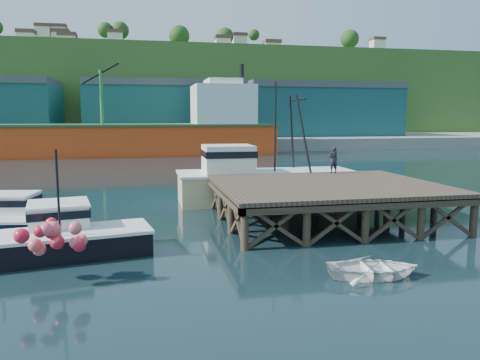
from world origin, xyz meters
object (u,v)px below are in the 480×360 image
object	(u,v)px
boat_navy	(7,221)
dinghy	(373,268)
trawler	(263,177)
dockworker	(333,160)
boat_black	(60,236)

from	to	relation	value
boat_navy	dinghy	size ratio (longest dim) A/B	1.97
trawler	dinghy	size ratio (longest dim) A/B	3.65
boat_navy	dinghy	world-z (taller)	boat_navy
boat_navy	dinghy	distance (m)	17.14
dockworker	boat_black	bearing A→B (deg)	17.47
dockworker	boat_navy	bearing A→B (deg)	3.23
boat_black	dinghy	world-z (taller)	boat_black
boat_navy	dockworker	xyz separation A→B (m)	(18.66, 4.30, 2.21)
trawler	boat_navy	bearing A→B (deg)	-155.02
trawler	dinghy	bearing A→B (deg)	-89.20
boat_navy	trawler	bearing A→B (deg)	34.17
dinghy	trawler	bearing A→B (deg)	9.19
dinghy	dockworker	size ratio (longest dim) A/B	1.92
boat_black	boat_navy	bearing A→B (deg)	119.13
dockworker	dinghy	bearing A→B (deg)	63.24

